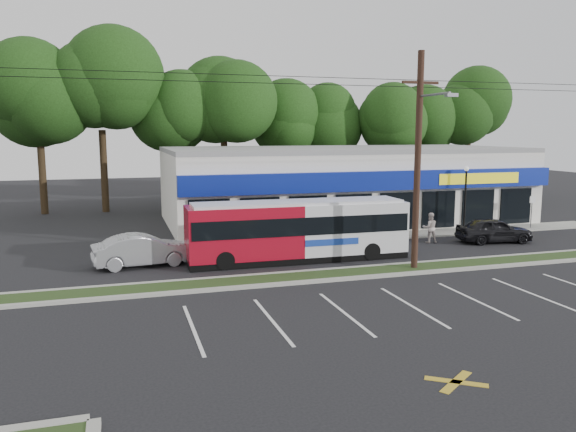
% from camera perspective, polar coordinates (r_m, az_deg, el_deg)
% --- Properties ---
extents(ground, '(120.00, 120.00, 0.00)m').
position_cam_1_polar(ground, '(24.94, 7.77, -6.44)').
color(ground, black).
rests_on(ground, ground).
extents(grass_strip, '(40.00, 1.60, 0.12)m').
position_cam_1_polar(grass_strip, '(25.81, 6.84, -5.77)').
color(grass_strip, '#223C18').
rests_on(grass_strip, ground).
extents(curb_south, '(40.00, 0.25, 0.14)m').
position_cam_1_polar(curb_south, '(25.06, 7.63, -6.20)').
color(curb_south, '#9E9E93').
rests_on(curb_south, ground).
extents(curb_north, '(40.00, 0.25, 0.14)m').
position_cam_1_polar(curb_north, '(26.56, 6.10, -5.32)').
color(curb_north, '#9E9E93').
rests_on(curb_north, ground).
extents(sidewalk, '(32.00, 2.20, 0.10)m').
position_cam_1_polar(sidewalk, '(34.96, 9.07, -2.04)').
color(sidewalk, '#9E9E93').
rests_on(sidewalk, ground).
extents(strip_mall, '(25.00, 12.55, 5.30)m').
position_cam_1_polar(strip_mall, '(41.06, 5.55, 3.26)').
color(strip_mall, silver).
rests_on(strip_mall, ground).
extents(utility_pole, '(50.00, 2.77, 10.00)m').
position_cam_1_polar(utility_pole, '(26.25, 12.82, 6.15)').
color(utility_pole, black).
rests_on(utility_pole, ground).
extents(lamp_post, '(0.30, 0.30, 4.25)m').
position_cam_1_polar(lamp_post, '(37.44, 17.59, 2.41)').
color(lamp_post, black).
rests_on(lamp_post, ground).
extents(sign_post, '(0.45, 0.10, 2.23)m').
position_cam_1_polar(sign_post, '(40.43, 23.55, 0.93)').
color(sign_post, '#59595E').
rests_on(sign_post, ground).
extents(tree_line, '(46.76, 6.76, 11.83)m').
position_cam_1_polar(tree_line, '(49.94, -0.48, 10.85)').
color(tree_line, black).
rests_on(tree_line, ground).
extents(metrobus, '(11.21, 2.55, 3.00)m').
position_cam_1_polar(metrobus, '(28.13, 1.05, -1.33)').
color(metrobus, maroon).
rests_on(metrobus, ground).
extents(car_dark, '(4.53, 2.37, 1.47)m').
position_cam_1_polar(car_dark, '(34.92, 20.19, -1.34)').
color(car_dark, black).
rests_on(car_dark, ground).
extents(car_silver, '(4.87, 2.22, 1.55)m').
position_cam_1_polar(car_silver, '(27.91, -14.53, -3.39)').
color(car_silver, '#95979C').
rests_on(car_silver, ground).
extents(pedestrian_a, '(0.67, 0.57, 1.58)m').
position_cam_1_polar(pedestrian_a, '(33.61, 11.21, -1.25)').
color(pedestrian_a, beige).
rests_on(pedestrian_a, ground).
extents(pedestrian_b, '(0.99, 0.85, 1.77)m').
position_cam_1_polar(pedestrian_b, '(33.67, 14.22, -1.16)').
color(pedestrian_b, beige).
rests_on(pedestrian_b, ground).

